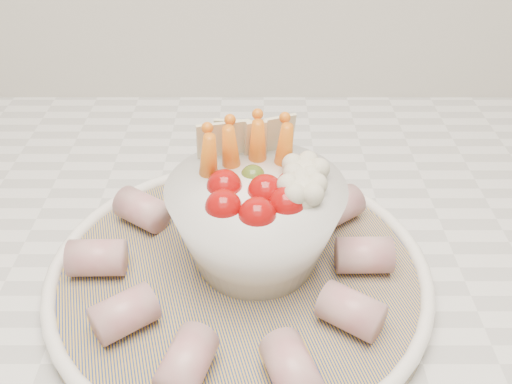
{
  "coord_description": "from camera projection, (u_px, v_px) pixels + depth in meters",
  "views": [
    {
      "loc": [
        -0.01,
        1.05,
        1.27
      ],
      "look_at": [
        -0.01,
        1.41,
        1.01
      ],
      "focal_mm": 40.0,
      "sensor_mm": 36.0,
      "label": 1
    }
  ],
  "objects": [
    {
      "name": "serving_platter",
      "position": [
        239.0,
        274.0,
        0.48
      ],
      "size": [
        0.4,
        0.4,
        0.02
      ],
      "color": "navy",
      "rests_on": "kitchen_counter"
    },
    {
      "name": "veggie_bowl",
      "position": [
        257.0,
        217.0,
        0.47
      ],
      "size": [
        0.14,
        0.14,
        0.12
      ],
      "color": "white",
      "rests_on": "serving_platter"
    },
    {
      "name": "cured_meat_rolls",
      "position": [
        238.0,
        256.0,
        0.47
      ],
      "size": [
        0.27,
        0.28,
        0.03
      ],
      "color": "#A24A55",
      "rests_on": "serving_platter"
    }
  ]
}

